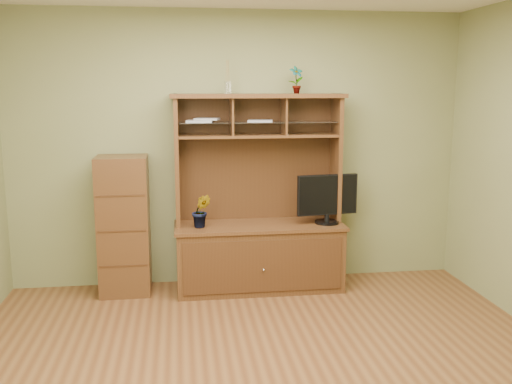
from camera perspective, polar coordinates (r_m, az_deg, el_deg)
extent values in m
cube|color=#573219|center=(4.18, 1.36, -17.73)|extent=(4.50, 4.00, 0.02)
cube|color=olive|center=(5.71, -1.76, 4.30)|extent=(4.50, 0.02, 2.70)
cube|color=olive|center=(1.83, 11.61, -9.35)|extent=(4.50, 0.02, 2.70)
cube|color=#422712|center=(5.64, 0.32, -6.57)|extent=(1.60, 0.55, 0.62)
cube|color=#3B2110|center=(5.38, 0.74, -7.44)|extent=(1.50, 0.01, 0.50)
sphere|color=silver|center=(5.37, 0.76, -7.80)|extent=(0.02, 0.02, 0.02)
cube|color=#422712|center=(5.55, 0.32, -3.37)|extent=(1.64, 0.59, 0.03)
cube|color=#422712|center=(5.48, -7.93, 3.16)|extent=(0.04, 0.35, 1.25)
cube|color=#422712|center=(5.69, 8.00, 3.43)|extent=(0.04, 0.35, 1.25)
cube|color=#3B2110|center=(5.70, -0.04, 3.53)|extent=(1.52, 0.02, 1.25)
cube|color=#422712|center=(5.49, 0.19, 9.60)|extent=(1.66, 0.40, 0.04)
cube|color=#422712|center=(5.51, 0.19, 5.65)|extent=(1.52, 0.32, 0.02)
cube|color=#422712|center=(5.47, -2.46, 7.56)|extent=(0.02, 0.31, 0.35)
cube|color=#422712|center=(5.54, 2.81, 7.59)|extent=(0.02, 0.31, 0.35)
cube|color=silver|center=(5.49, 0.20, 6.99)|extent=(1.50, 0.27, 0.01)
cylinder|color=black|center=(5.62, 7.10, -3.01)|extent=(0.23, 0.23, 0.02)
cylinder|color=black|center=(5.61, 7.11, -2.52)|extent=(0.05, 0.05, 0.07)
cube|color=black|center=(5.56, 7.16, -0.28)|extent=(0.61, 0.12, 0.39)
imported|color=#276021|center=(5.41, -5.50, -1.89)|extent=(0.19, 0.15, 0.32)
imported|color=#266523|center=(5.56, 4.05, 11.15)|extent=(0.16, 0.13, 0.26)
cylinder|color=silver|center=(5.46, -2.85, 10.38)|extent=(0.06, 0.06, 0.11)
cylinder|color=olive|center=(5.46, -2.86, 12.03)|extent=(0.04, 0.04, 0.20)
cube|color=#AFB0B4|center=(5.45, -5.66, 7.06)|extent=(0.27, 0.21, 0.02)
cube|color=#AFB0B4|center=(5.45, -4.92, 7.29)|extent=(0.26, 0.23, 0.02)
cube|color=#AFB0B4|center=(5.50, 0.42, 7.13)|extent=(0.26, 0.22, 0.02)
cube|color=#422712|center=(5.58, -13.06, -3.27)|extent=(0.47, 0.43, 1.33)
cube|color=#3B2110|center=(5.46, -13.12, -7.19)|extent=(0.43, 0.01, 0.02)
cube|color=#3B2110|center=(5.37, -13.27, -3.82)|extent=(0.43, 0.01, 0.01)
cube|color=#3B2110|center=(5.30, -13.42, -0.34)|extent=(0.43, 0.01, 0.02)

